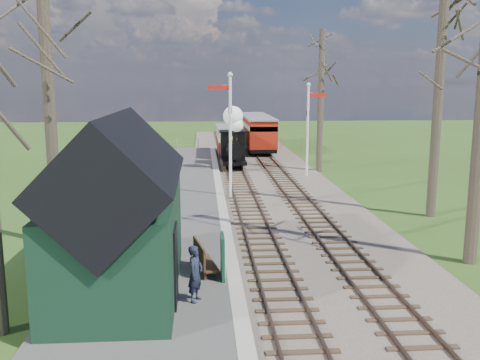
{
  "coord_description": "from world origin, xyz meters",
  "views": [
    {
      "loc": [
        -2.07,
        -9.93,
        5.74
      ],
      "look_at": [
        -0.47,
        12.61,
        1.6
      ],
      "focal_mm": 40.0,
      "sensor_mm": 36.0,
      "label": 1
    }
  ],
  "objects_px": {
    "semaphore_near": "(229,127)",
    "semaphore_far": "(309,122)",
    "coach": "(229,139)",
    "red_carriage_a": "(260,134)",
    "person": "(195,274)",
    "locomotive": "(233,141)",
    "red_carriage_b": "(254,128)",
    "bench": "(202,258)",
    "station_shed": "(119,215)",
    "sign_board": "(223,256)"
  },
  "relations": [
    {
      "from": "sign_board",
      "to": "person",
      "type": "xyz_separation_m",
      "value": [
        -0.76,
        -1.63,
        0.11
      ]
    },
    {
      "from": "semaphore_far",
      "to": "bench",
      "type": "bearing_deg",
      "value": -111.13
    },
    {
      "from": "sign_board",
      "to": "red_carriage_b",
      "type": "bearing_deg",
      "value": 83.01
    },
    {
      "from": "semaphore_near",
      "to": "person",
      "type": "distance_m",
      "value": 13.29
    },
    {
      "from": "red_carriage_b",
      "to": "bench",
      "type": "relative_size",
      "value": 3.4
    },
    {
      "from": "station_shed",
      "to": "locomotive",
      "type": "xyz_separation_m",
      "value": [
        4.29,
        21.34,
        -0.37
      ]
    },
    {
      "from": "locomotive",
      "to": "person",
      "type": "distance_m",
      "value": 22.4
    },
    {
      "from": "locomotive",
      "to": "coach",
      "type": "height_order",
      "value": "locomotive"
    },
    {
      "from": "semaphore_far",
      "to": "person",
      "type": "bearing_deg",
      "value": -109.39
    },
    {
      "from": "semaphore_near",
      "to": "semaphore_far",
      "type": "distance_m",
      "value": 7.91
    },
    {
      "from": "red_carriage_a",
      "to": "person",
      "type": "xyz_separation_m",
      "value": [
        -4.89,
        -29.79,
        -0.68
      ]
    },
    {
      "from": "coach",
      "to": "semaphore_near",
      "type": "bearing_deg",
      "value": -92.86
    },
    {
      "from": "semaphore_near",
      "to": "coach",
      "type": "relative_size",
      "value": 0.96
    },
    {
      "from": "sign_board",
      "to": "bench",
      "type": "bearing_deg",
      "value": 139.7
    },
    {
      "from": "locomotive",
      "to": "bench",
      "type": "height_order",
      "value": "locomotive"
    },
    {
      "from": "station_shed",
      "to": "person",
      "type": "relative_size",
      "value": 4.26
    },
    {
      "from": "station_shed",
      "to": "coach",
      "type": "relative_size",
      "value": 0.97
    },
    {
      "from": "sign_board",
      "to": "coach",
      "type": "bearing_deg",
      "value": 86.73
    },
    {
      "from": "coach",
      "to": "red_carriage_a",
      "type": "distance_m",
      "value": 2.99
    },
    {
      "from": "semaphore_far",
      "to": "coach",
      "type": "height_order",
      "value": "semaphore_far"
    },
    {
      "from": "bench",
      "to": "coach",
      "type": "bearing_deg",
      "value": 85.38
    },
    {
      "from": "locomotive",
      "to": "red_carriage_b",
      "type": "xyz_separation_m",
      "value": [
        2.61,
        13.02,
        -0.27
      ]
    },
    {
      "from": "red_carriage_a",
      "to": "person",
      "type": "distance_m",
      "value": 30.19
    },
    {
      "from": "station_shed",
      "to": "locomotive",
      "type": "distance_m",
      "value": 21.77
    },
    {
      "from": "bench",
      "to": "semaphore_far",
      "type": "bearing_deg",
      "value": 68.87
    },
    {
      "from": "station_shed",
      "to": "locomotive",
      "type": "bearing_deg",
      "value": 78.64
    },
    {
      "from": "semaphore_near",
      "to": "semaphore_far",
      "type": "relative_size",
      "value": 1.09
    },
    {
      "from": "semaphore_far",
      "to": "station_shed",
      "type": "bearing_deg",
      "value": -115.72
    },
    {
      "from": "locomotive",
      "to": "semaphore_near",
      "type": "bearing_deg",
      "value": -94.64
    },
    {
      "from": "semaphore_far",
      "to": "red_carriage_b",
      "type": "bearing_deg",
      "value": 96.19
    },
    {
      "from": "semaphore_near",
      "to": "bench",
      "type": "bearing_deg",
      "value": -97.1
    },
    {
      "from": "locomotive",
      "to": "sign_board",
      "type": "relative_size",
      "value": 3.22
    },
    {
      "from": "semaphore_near",
      "to": "bench",
      "type": "height_order",
      "value": "semaphore_near"
    },
    {
      "from": "coach",
      "to": "semaphore_far",
      "type": "bearing_deg",
      "value": -65.03
    },
    {
      "from": "coach",
      "to": "red_carriage_a",
      "type": "bearing_deg",
      "value": 29.4
    },
    {
      "from": "station_shed",
      "to": "person",
      "type": "height_order",
      "value": "station_shed"
    },
    {
      "from": "bench",
      "to": "red_carriage_b",
      "type": "bearing_deg",
      "value": 81.91
    },
    {
      "from": "bench",
      "to": "person",
      "type": "distance_m",
      "value": 2.17
    },
    {
      "from": "semaphore_near",
      "to": "red_carriage_b",
      "type": "xyz_separation_m",
      "value": [
        3.37,
        22.36,
        -2.0
      ]
    },
    {
      "from": "locomotive",
      "to": "sign_board",
      "type": "distance_m",
      "value": 20.71
    },
    {
      "from": "semaphore_near",
      "to": "semaphore_far",
      "type": "height_order",
      "value": "semaphore_near"
    },
    {
      "from": "station_shed",
      "to": "red_carriage_b",
      "type": "xyz_separation_m",
      "value": [
        6.9,
        34.36,
        -0.65
      ]
    },
    {
      "from": "red_carriage_a",
      "to": "red_carriage_b",
      "type": "xyz_separation_m",
      "value": [
        0.0,
        5.5,
        0.0
      ]
    },
    {
      "from": "red_carriage_a",
      "to": "sign_board",
      "type": "relative_size",
      "value": 4.43
    },
    {
      "from": "bench",
      "to": "station_shed",
      "type": "bearing_deg",
      "value": -151.0
    },
    {
      "from": "locomotive",
      "to": "red_carriage_a",
      "type": "distance_m",
      "value": 7.97
    },
    {
      "from": "coach",
      "to": "red_carriage_b",
      "type": "distance_m",
      "value": 7.44
    },
    {
      "from": "locomotive",
      "to": "red_carriage_b",
      "type": "distance_m",
      "value": 13.28
    },
    {
      "from": "semaphore_near",
      "to": "sign_board",
      "type": "bearing_deg",
      "value": -93.82
    },
    {
      "from": "coach",
      "to": "person",
      "type": "bearing_deg",
      "value": -94.62
    }
  ]
}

